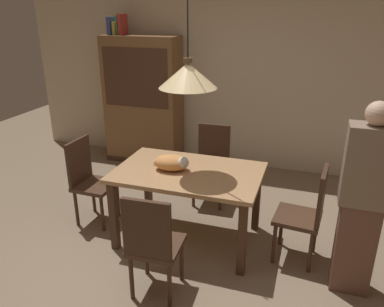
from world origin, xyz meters
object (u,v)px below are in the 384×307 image
at_px(book_blue_wide, 112,26).
at_px(book_green_slim, 120,25).
at_px(dining_table, 188,180).
at_px(person_standing, 362,202).
at_px(book_yellow_short, 117,28).
at_px(book_red_tall, 123,24).
at_px(hutch_bookcase, 143,103).
at_px(cat_sleeping, 172,163).
at_px(chair_left_side, 89,178).
at_px(chair_far_back, 212,161).
at_px(pendant_lamp, 188,75).
at_px(chair_right_side, 307,211).
at_px(chair_near_front, 152,242).

xyz_separation_m(book_blue_wide, book_green_slim, (0.12, 0.00, 0.01)).
distance_m(dining_table, person_standing, 1.55).
height_order(book_yellow_short, book_green_slim, book_green_slim).
relative_size(book_blue_wide, person_standing, 0.15).
relative_size(book_green_slim, book_red_tall, 0.93).
bearing_deg(hutch_bookcase, cat_sleeping, -57.68).
relative_size(chair_left_side, person_standing, 0.58).
relative_size(chair_far_back, book_red_tall, 3.32).
height_order(book_green_slim, person_standing, book_green_slim).
height_order(chair_left_side, book_blue_wide, book_blue_wide).
bearing_deg(book_red_tall, hutch_bookcase, -0.33).
bearing_deg(cat_sleeping, pendant_lamp, 12.24).
bearing_deg(chair_right_side, cat_sleeping, -178.90).
relative_size(dining_table, book_red_tall, 5.00).
relative_size(pendant_lamp, book_yellow_short, 6.50).
bearing_deg(chair_right_side, book_blue_wide, 147.49).
distance_m(chair_right_side, cat_sleeping, 1.32).
bearing_deg(chair_near_front, chair_left_side, 142.14).
bearing_deg(dining_table, cat_sleeping, -167.76).
xyz_separation_m(chair_left_side, book_green_slim, (-0.50, 1.82, 1.47)).
bearing_deg(book_red_tall, cat_sleeping, -52.38).
relative_size(pendant_lamp, book_blue_wide, 5.42).
height_order(dining_table, chair_left_side, chair_left_side).
height_order(dining_table, book_green_slim, book_green_slim).
bearing_deg(book_red_tall, chair_far_back, -30.93).
xyz_separation_m(book_green_slim, book_red_tall, (0.05, 0.00, 0.01)).
relative_size(chair_near_front, cat_sleeping, 2.37).
relative_size(chair_far_back, hutch_bookcase, 0.50).
bearing_deg(chair_right_side, chair_far_back, 141.93).
bearing_deg(dining_table, person_standing, -10.21).
relative_size(dining_table, chair_right_side, 1.51).
relative_size(book_red_tall, person_standing, 0.17).
bearing_deg(chair_far_back, book_green_slim, 149.84).
height_order(chair_near_front, pendant_lamp, pendant_lamp).
distance_m(chair_right_side, book_green_slim, 3.62).
bearing_deg(chair_far_back, chair_near_front, -89.76).
bearing_deg(chair_left_side, chair_far_back, 37.91).
bearing_deg(dining_table, book_yellow_short, 132.64).
height_order(dining_table, chair_near_front, chair_near_front).
relative_size(chair_right_side, cat_sleeping, 2.37).
bearing_deg(cat_sleeping, chair_near_front, -79.76).
relative_size(chair_far_back, pendant_lamp, 0.72).
height_order(chair_far_back, book_green_slim, book_green_slim).
distance_m(chair_far_back, book_green_slim, 2.38).
height_order(cat_sleeping, book_yellow_short, book_yellow_short).
distance_m(hutch_bookcase, book_red_tall, 1.13).
xyz_separation_m(chair_near_front, book_blue_wide, (-1.75, 2.70, 1.46)).
xyz_separation_m(chair_near_front, person_standing, (1.51, 0.61, 0.30)).
height_order(cat_sleeping, book_red_tall, book_red_tall).
relative_size(dining_table, person_standing, 0.87).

